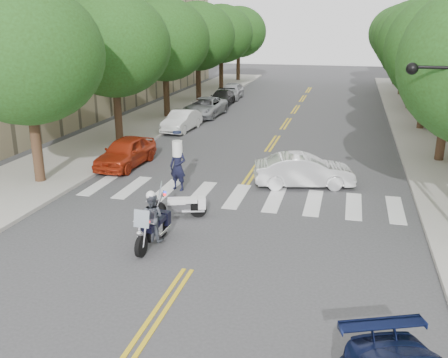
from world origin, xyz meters
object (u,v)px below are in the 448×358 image
(motorcycle_police, at_px, (153,221))
(motorcycle_parked, at_px, (183,205))
(convertible, at_px, (304,171))
(officer_standing, at_px, (178,167))

(motorcycle_police, height_order, motorcycle_parked, motorcycle_police)
(motorcycle_police, relative_size, convertible, 0.53)
(motorcycle_police, bearing_deg, motorcycle_parked, -92.19)
(motorcycle_police, distance_m, officer_standing, 5.45)
(convertible, bearing_deg, motorcycle_parked, 125.93)
(motorcycle_parked, height_order, convertible, convertible)
(officer_standing, bearing_deg, motorcycle_parked, -54.09)
(motorcycle_police, relative_size, motorcycle_parked, 1.12)
(motorcycle_police, xyz_separation_m, motorcycle_parked, (0.19, 2.44, -0.35))
(motorcycle_parked, bearing_deg, motorcycle_police, 156.82)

